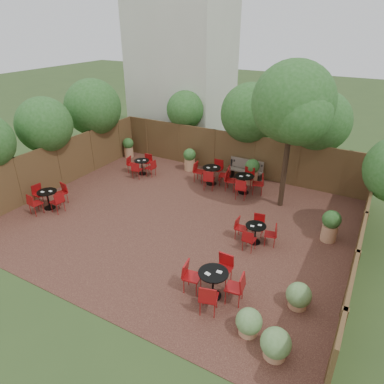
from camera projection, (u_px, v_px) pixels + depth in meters
The scene contains 13 objects.
ground at pixel (178, 220), 12.94m from camera, with size 80.00×80.00×0.00m, color #354F23.
courtyard_paving at pixel (178, 219), 12.94m from camera, with size 12.00×10.00×0.02m, color #3E2019.
fence_back at pixel (233, 153), 16.40m from camera, with size 12.00×0.08×2.00m, color #4C351C.
fence_left at pixel (60, 165), 15.11m from camera, with size 0.08×10.00×2.00m, color #4C351C.
fence_right at pixel (359, 243), 9.88m from camera, with size 0.08×10.00×2.00m, color #4C351C.
neighbour_building at pixel (182, 72), 19.35m from camera, with size 5.00×4.00×8.00m, color beige.
overhang_foliage at pixel (183, 121), 14.98m from camera, with size 15.60×10.68×2.73m.
courtyard_tree at pixel (292, 107), 12.17m from camera, with size 2.97×2.90×5.51m.
park_bench_left at pixel (243, 169), 16.03m from camera, with size 1.48×0.60×0.89m.
park_bench_right at pixel (247, 169), 15.96m from camera, with size 1.48×0.48×0.91m.
bistro_tables at pixel (186, 199), 13.43m from camera, with size 9.28×7.98×0.91m.
planters at pixel (219, 172), 15.41m from camera, with size 11.31×3.59×1.16m.
low_shrubs at pixel (276, 321), 8.17m from camera, with size 1.44×2.40×0.73m.
Camera 1 is at (5.85, -9.46, 6.72)m, focal length 32.67 mm.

